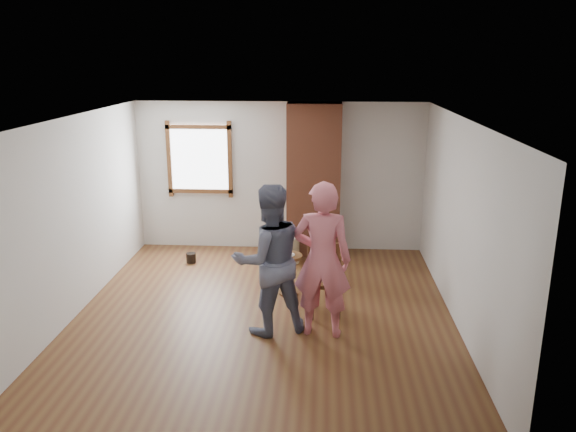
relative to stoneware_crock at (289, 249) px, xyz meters
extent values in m
plane|color=brown|center=(-0.21, -2.01, -0.22)|extent=(5.50, 5.50, 0.00)
cube|color=silver|center=(-0.21, 0.74, 1.08)|extent=(5.00, 0.04, 2.60)
cube|color=silver|center=(-2.71, -2.01, 1.08)|extent=(0.04, 5.50, 2.60)
cube|color=silver|center=(2.29, -2.01, 1.08)|extent=(0.04, 5.50, 2.60)
cube|color=white|center=(-0.21, -2.01, 2.38)|extent=(5.00, 5.50, 0.04)
cube|color=brown|center=(-1.61, 0.70, 1.38)|extent=(1.14, 0.06, 1.34)
cube|color=white|center=(-1.61, 0.72, 1.38)|extent=(1.00, 0.02, 1.20)
cube|color=#A9593C|center=(0.39, 0.49, 1.08)|extent=(0.90, 0.50, 2.60)
cylinder|color=#C2B08C|center=(0.00, 0.00, 0.00)|extent=(0.36, 0.36, 0.45)
cylinder|color=black|center=(-1.64, -0.13, -0.14)|extent=(0.21, 0.21, 0.16)
cube|color=brown|center=(0.62, -0.72, 0.20)|extent=(0.47, 0.47, 0.05)
cylinder|color=brown|center=(0.50, -0.91, -0.01)|extent=(0.04, 0.04, 0.42)
cylinder|color=brown|center=(0.81, -0.84, -0.01)|extent=(0.04, 0.04, 0.42)
cylinder|color=brown|center=(0.43, -0.60, -0.01)|extent=(0.04, 0.04, 0.42)
cylinder|color=brown|center=(0.74, -0.53, -0.01)|extent=(0.04, 0.04, 0.42)
cube|color=brown|center=(0.58, -0.55, 0.41)|extent=(0.39, 0.12, 0.42)
cube|color=brown|center=(0.59, -1.93, 0.24)|extent=(0.48, 0.48, 0.05)
cylinder|color=brown|center=(0.44, -2.12, 0.01)|extent=(0.04, 0.04, 0.47)
cylinder|color=brown|center=(0.79, -2.08, 0.01)|extent=(0.04, 0.04, 0.47)
cylinder|color=brown|center=(0.40, -1.77, 0.01)|extent=(0.04, 0.04, 0.47)
cylinder|color=brown|center=(0.75, -1.73, 0.01)|extent=(0.04, 0.04, 0.47)
cube|color=brown|center=(0.57, -1.73, 0.47)|extent=(0.44, 0.09, 0.47)
cylinder|color=brown|center=(0.07, -1.31, 0.36)|extent=(0.40, 0.40, 0.04)
cylinder|color=brown|center=(0.07, -1.31, 0.07)|extent=(0.06, 0.06, 0.54)
cylinder|color=brown|center=(0.07, -1.31, -0.21)|extent=(0.28, 0.28, 0.03)
cylinder|color=white|center=(0.07, -1.31, 0.38)|extent=(0.18, 0.18, 0.01)
cube|color=white|center=(0.08, -1.31, 0.41)|extent=(0.08, 0.07, 0.06)
imported|color=#141637|center=(-0.09, -2.45, 0.72)|extent=(1.13, 1.03, 1.89)
imported|color=#DE6F7D|center=(0.55, -2.48, 0.75)|extent=(0.75, 0.53, 1.95)
camera|label=1|loc=(0.55, -8.84, 3.12)|focal=35.00mm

